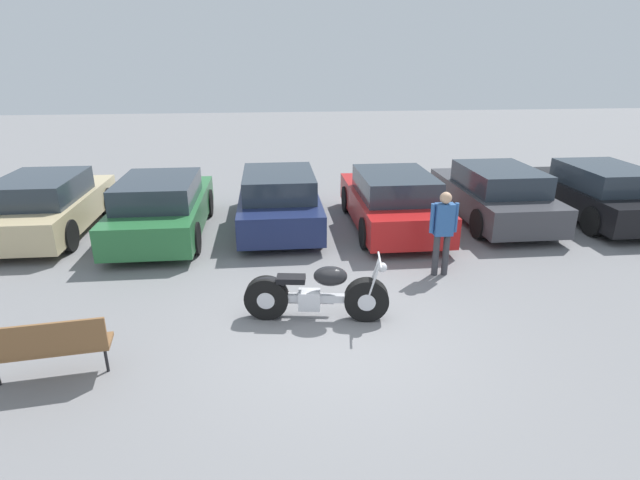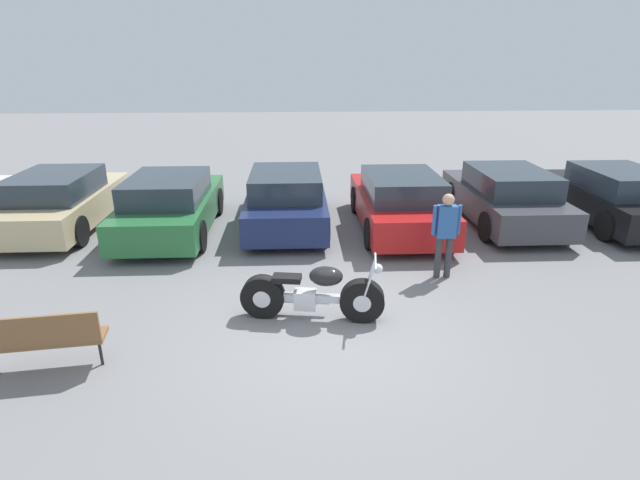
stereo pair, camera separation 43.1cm
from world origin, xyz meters
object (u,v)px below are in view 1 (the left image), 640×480
(parked_car_champagne, at_px, (47,205))
(park_bench, at_px, (46,345))
(motorcycle, at_px, (315,294))
(person_standing, at_px, (443,227))
(parked_car_green, at_px, (162,207))
(parked_car_navy, at_px, (279,200))
(parked_car_black, at_px, (597,192))
(parked_car_dark_grey, at_px, (494,194))
(parked_car_red, at_px, (392,201))

(parked_car_champagne, bearing_deg, park_bench, -69.09)
(motorcycle, bearing_deg, parked_car_champagne, 141.02)
(park_bench, distance_m, person_standing, 6.56)
(parked_car_green, distance_m, parked_car_navy, 2.68)
(park_bench, relative_size, person_standing, 0.95)
(parked_car_navy, bearing_deg, parked_car_black, -1.13)
(parked_car_champagne, xyz_separation_m, person_standing, (8.23, -3.23, 0.29))
(parked_car_champagne, bearing_deg, parked_car_dark_grey, -0.77)
(parked_car_black, distance_m, person_standing, 5.86)
(parked_car_navy, distance_m, person_standing, 4.31)
(parked_car_navy, relative_size, parked_car_black, 1.00)
(parked_car_navy, relative_size, parked_car_red, 1.00)
(parked_car_navy, xyz_separation_m, parked_car_black, (7.96, -0.16, 0.00))
(parked_car_red, distance_m, park_bench, 7.88)
(parked_car_navy, height_order, person_standing, person_standing)
(motorcycle, xyz_separation_m, parked_car_champagne, (-5.75, 4.65, 0.23))
(parked_car_dark_grey, bearing_deg, person_standing, -127.57)
(park_bench, height_order, person_standing, person_standing)
(parked_car_green, xyz_separation_m, parked_car_navy, (2.65, 0.36, 0.00))
(parked_car_red, xyz_separation_m, parked_car_black, (5.30, 0.24, 0.00))
(motorcycle, height_order, parked_car_red, parked_car_red)
(parked_car_red, bearing_deg, parked_car_black, 2.58)
(parked_car_green, xyz_separation_m, parked_car_dark_grey, (7.96, 0.30, 0.00))
(parked_car_red, height_order, parked_car_black, same)
(parked_car_champagne, distance_m, parked_car_red, 7.97)
(motorcycle, relative_size, parked_car_green, 0.53)
(parked_car_champagne, xyz_separation_m, parked_car_red, (7.96, -0.48, 0.00))
(parked_car_green, relative_size, parked_car_red, 1.00)
(parked_car_champagne, xyz_separation_m, parked_car_dark_grey, (10.61, -0.14, 0.00))
(parked_car_champagne, relative_size, parked_car_navy, 1.00)
(parked_car_red, relative_size, parked_car_black, 1.00)
(parked_car_champagne, height_order, parked_car_navy, same)
(motorcycle, xyz_separation_m, park_bench, (-3.48, -1.28, 0.11))
(parked_car_dark_grey, xyz_separation_m, park_bench, (-8.34, -5.78, -0.11))
(motorcycle, height_order, parked_car_champagne, parked_car_champagne)
(motorcycle, relative_size, parked_car_black, 0.53)
(parked_car_navy, bearing_deg, parked_car_champagne, 179.14)
(parked_car_black, bearing_deg, person_standing, -149.23)
(motorcycle, bearing_deg, parked_car_dark_grey, 42.84)
(parked_car_champagne, relative_size, parked_car_red, 1.00)
(parked_car_red, height_order, park_bench, parked_car_red)
(parked_car_champagne, relative_size, park_bench, 2.78)
(motorcycle, height_order, parked_car_navy, parked_car_navy)
(person_standing, bearing_deg, parked_car_dark_grey, 52.43)
(parked_car_champagne, xyz_separation_m, parked_car_navy, (5.30, -0.08, 0.00))
(parked_car_dark_grey, bearing_deg, motorcycle, -137.16)
(parked_car_green, relative_size, parked_car_black, 1.00)
(motorcycle, xyz_separation_m, parked_car_red, (2.21, 4.17, 0.23))
(parked_car_navy, bearing_deg, parked_car_green, -172.31)
(parked_car_navy, bearing_deg, park_bench, -117.47)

